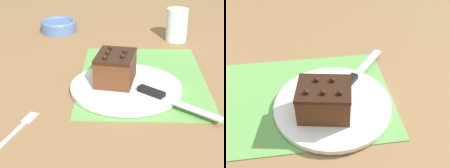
% 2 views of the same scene
% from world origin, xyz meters
% --- Properties ---
extents(ground_plane, '(3.00, 3.00, 0.00)m').
position_xyz_m(ground_plane, '(0.00, 0.00, 0.00)').
color(ground_plane, olive).
extents(placemat_woven, '(0.46, 0.34, 0.00)m').
position_xyz_m(placemat_woven, '(0.00, 0.00, 0.00)').
color(placemat_woven, '#609E4C').
rests_on(placemat_woven, ground_plane).
extents(cake_plate, '(0.29, 0.29, 0.01)m').
position_xyz_m(cake_plate, '(-0.08, 0.04, 0.01)').
color(cake_plate, white).
rests_on(cake_plate, placemat_woven).
extents(chocolate_cake, '(0.13, 0.11, 0.09)m').
position_xyz_m(chocolate_cake, '(-0.05, 0.07, 0.05)').
color(chocolate_cake, '#512D19').
rests_on(chocolate_cake, cake_plate).
extents(serving_knife, '(0.16, 0.19, 0.01)m').
position_xyz_m(serving_knife, '(-0.15, -0.05, 0.02)').
color(serving_knife, black).
rests_on(serving_knife, cake_plate).
extents(drinking_glass, '(0.07, 0.07, 0.11)m').
position_xyz_m(drinking_glass, '(0.33, -0.13, 0.06)').
color(drinking_glass, silver).
rests_on(drinking_glass, ground_plane).
extents(small_bowl, '(0.13, 0.13, 0.04)m').
position_xyz_m(small_bowl, '(0.41, 0.30, 0.02)').
color(small_bowl, '#4C6B9E').
rests_on(small_bowl, ground_plane).
extents(dessert_fork, '(0.15, 0.06, 0.01)m').
position_xyz_m(dessert_fork, '(-0.26, 0.27, 0.00)').
color(dessert_fork, '#B7BABF').
rests_on(dessert_fork, ground_plane).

